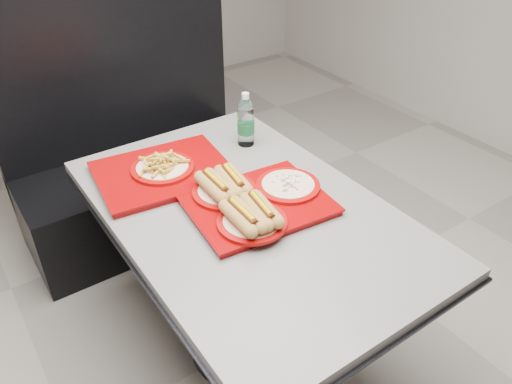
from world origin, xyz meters
TOP-DOWN VIEW (x-y plane):
  - ground at (0.00, 0.00)m, footprint 6.00×6.00m
  - diner_table at (0.00, 0.00)m, footprint 0.92×1.42m
  - booth_bench at (0.00, 1.09)m, footprint 1.30×0.57m
  - tray_near at (0.02, -0.01)m, footprint 0.53×0.45m
  - tray_far at (-0.15, 0.37)m, footprint 0.56×0.46m
  - water_bottle at (0.27, 0.40)m, footprint 0.08×0.08m

SIDE VIEW (x-z plane):
  - ground at x=0.00m, z-range 0.00..0.00m
  - booth_bench at x=0.00m, z-range -0.27..1.08m
  - diner_table at x=0.00m, z-range 0.21..0.96m
  - tray_far at x=-0.15m, z-range 0.73..0.83m
  - tray_near at x=0.02m, z-range 0.74..0.84m
  - water_bottle at x=0.27m, z-range 0.73..0.97m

